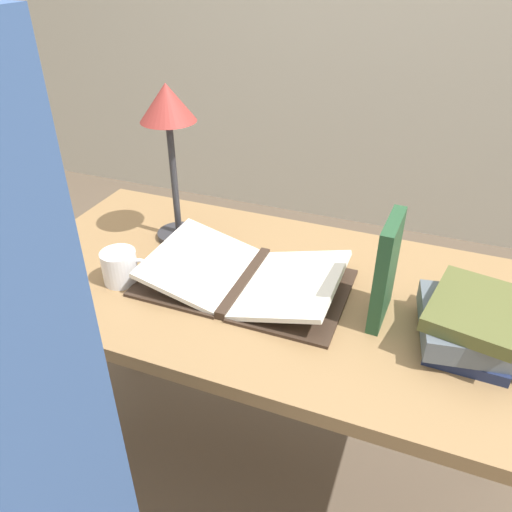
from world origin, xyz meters
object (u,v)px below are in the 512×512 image
at_px(open_book, 245,277).
at_px(book_stack_tall, 472,323).
at_px(reading_lamp, 169,122).
at_px(book_standing_upright, 386,271).
at_px(coffee_mug, 120,267).

relative_size(open_book, book_stack_tall, 2.01).
xyz_separation_m(open_book, reading_lamp, (-0.26, 0.15, 0.31)).
relative_size(book_standing_upright, coffee_mug, 2.20).
xyz_separation_m(book_stack_tall, coffee_mug, (-0.80, -0.07, -0.01)).
bearing_deg(open_book, book_standing_upright, 0.05).
xyz_separation_m(open_book, coffee_mug, (-0.29, -0.10, 0.02)).
distance_m(book_stack_tall, coffee_mug, 0.80).
relative_size(reading_lamp, coffee_mug, 3.86).
height_order(book_standing_upright, reading_lamp, reading_lamp).
bearing_deg(open_book, reading_lamp, 150.82).
relative_size(book_stack_tall, book_standing_upright, 1.02).
height_order(open_book, coffee_mug, coffee_mug).
xyz_separation_m(reading_lamp, coffee_mug, (-0.03, -0.24, -0.29)).
bearing_deg(reading_lamp, open_book, -29.45).
distance_m(reading_lamp, coffee_mug, 0.38).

